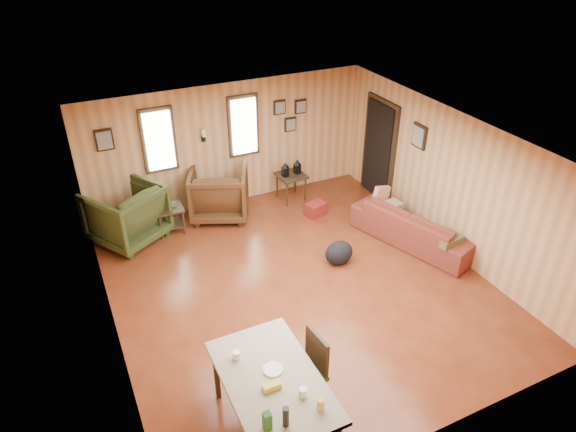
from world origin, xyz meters
name	(u,v)px	position (x,y,z in m)	size (l,w,h in m)	color
room	(302,209)	(0.17, 0.27, 1.21)	(5.54, 6.04, 2.44)	brown
sofa	(417,220)	(2.39, 0.23, 0.44)	(2.23, 0.65, 0.87)	maroon
recliner_brown	(219,190)	(-0.39, 2.56, 0.53)	(1.04, 0.97, 1.07)	#462A15
recliner_green	(126,212)	(-2.12, 2.46, 0.57)	(1.10, 1.03, 1.13)	#2F391A
end_table	(170,215)	(-1.40, 2.39, 0.35)	(0.51, 0.47, 0.62)	#342717
side_table	(291,173)	(1.10, 2.56, 0.57)	(0.55, 0.55, 0.84)	#342717
cooler	(316,209)	(1.25, 1.77, 0.13)	(0.42, 0.35, 0.26)	maroon
backpack	(339,253)	(0.85, 0.24, 0.21)	(0.49, 0.37, 0.41)	black
sofa_pillows	(415,218)	(2.31, 0.20, 0.51)	(0.63, 1.84, 0.38)	#484C2B
dining_table	(273,385)	(-1.42, -2.20, 0.76)	(0.98, 1.63, 1.07)	gray
dining_chair	(308,366)	(-0.88, -1.98, 0.56)	(0.49, 0.49, 0.99)	#2F391A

